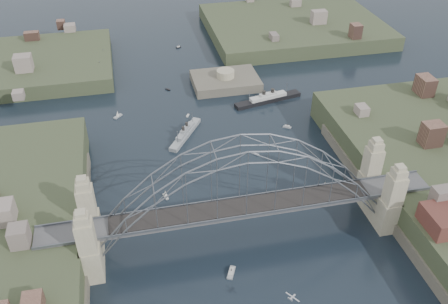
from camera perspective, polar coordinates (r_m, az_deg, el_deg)
ground at (r=107.86m, az=2.09°, el=-9.79°), size 500.00×500.00×0.00m
bridge at (r=99.50m, az=2.25°, el=-4.78°), size 84.00×13.80×24.60m
headland_nw at (r=187.93m, az=-22.25°, el=8.86°), size 60.00×45.00×9.00m
headland_ne at (r=210.40m, az=8.16°, el=13.96°), size 70.00×55.00×9.50m
fort_island at (r=165.77m, az=0.17°, el=7.80°), size 22.00×16.00×9.40m
naval_cruiser_near at (r=138.53m, az=-4.57°, el=2.17°), size 11.19×15.77×5.17m
naval_cruiser_far at (r=181.27m, az=-14.06°, el=9.69°), size 4.65×17.57×5.87m
ocean_liner at (r=155.89m, az=5.19°, el=6.23°), size 22.70×7.81×5.54m
aeroplane at (r=87.40m, az=8.01°, el=-16.61°), size 1.81×2.50×0.42m
small_boat_a at (r=117.46m, az=-6.91°, el=-4.96°), size 1.29×2.32×2.38m
small_boat_b at (r=131.16m, az=3.79°, el=-0.27°), size 1.61×1.61×0.45m
small_boat_c at (r=100.39m, az=0.86°, el=-13.99°), size 2.50×3.59×1.43m
small_boat_d at (r=143.27m, az=7.44°, el=2.95°), size 2.47×1.96×1.43m
small_boat_e at (r=150.49m, az=-12.41°, el=4.29°), size 2.96×2.96×2.38m
small_boat_f at (r=148.12m, az=-4.29°, el=4.28°), size 1.24×1.75×0.45m
small_boat_h at (r=163.39m, az=-6.63°, el=7.31°), size 1.62×1.72×0.45m
small_boat_i at (r=121.89m, az=11.78°, el=-3.80°), size 1.08×2.16×2.38m
small_boat_k at (r=194.50m, az=-5.39°, el=12.19°), size 2.03×1.35×1.43m
small_boat_l at (r=130.58m, az=-16.42°, el=-1.71°), size 3.00×1.56×2.38m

